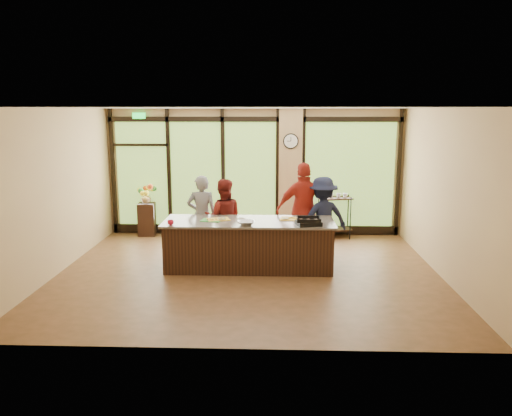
# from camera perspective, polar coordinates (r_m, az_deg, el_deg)

# --- Properties ---
(floor) EXTENTS (7.00, 7.00, 0.00)m
(floor) POSITION_cam_1_polar(r_m,az_deg,el_deg) (9.32, -0.89, -7.40)
(floor) COLOR #4E351B
(floor) RESTS_ON ground
(ceiling) EXTENTS (7.00, 7.00, 0.00)m
(ceiling) POSITION_cam_1_polar(r_m,az_deg,el_deg) (8.84, -0.95, 11.37)
(ceiling) COLOR white
(ceiling) RESTS_ON back_wall
(back_wall) EXTENTS (7.00, 0.00, 7.00)m
(back_wall) POSITION_cam_1_polar(r_m,az_deg,el_deg) (11.92, -0.16, 4.10)
(back_wall) COLOR tan
(back_wall) RESTS_ON floor
(left_wall) EXTENTS (0.00, 6.00, 6.00)m
(left_wall) POSITION_cam_1_polar(r_m,az_deg,el_deg) (9.79, -21.86, 1.73)
(left_wall) COLOR tan
(left_wall) RESTS_ON floor
(right_wall) EXTENTS (0.00, 6.00, 6.00)m
(right_wall) POSITION_cam_1_polar(r_m,az_deg,el_deg) (9.45, 20.80, 1.49)
(right_wall) COLOR tan
(right_wall) RESTS_ON floor
(window_wall) EXTENTS (6.90, 0.12, 3.00)m
(window_wall) POSITION_cam_1_polar(r_m,az_deg,el_deg) (11.89, 0.62, 3.57)
(window_wall) COLOR tan
(window_wall) RESTS_ON floor
(island_base) EXTENTS (3.10, 1.00, 0.88)m
(island_base) POSITION_cam_1_polar(r_m,az_deg,el_deg) (9.48, -0.80, -4.30)
(island_base) COLOR black
(island_base) RESTS_ON floor
(countertop) EXTENTS (3.20, 1.10, 0.04)m
(countertop) POSITION_cam_1_polar(r_m,az_deg,el_deg) (9.37, -0.81, -1.59)
(countertop) COLOR slate
(countertop) RESTS_ON island_base
(wall_clock) EXTENTS (0.36, 0.04, 0.36)m
(wall_clock) POSITION_cam_1_polar(r_m,az_deg,el_deg) (11.72, 4.00, 7.63)
(wall_clock) COLOR black
(wall_clock) RESTS_ON window_wall
(cook_left) EXTENTS (0.64, 0.45, 1.68)m
(cook_left) POSITION_cam_1_polar(r_m,az_deg,el_deg) (10.26, -6.20, -0.88)
(cook_left) COLOR slate
(cook_left) RESTS_ON floor
(cook_midleft) EXTENTS (0.82, 0.66, 1.61)m
(cook_midleft) POSITION_cam_1_polar(r_m,az_deg,el_deg) (10.17, -3.75, -1.15)
(cook_midleft) COLOR maroon
(cook_midleft) RESTS_ON floor
(cook_midright) EXTENTS (1.17, 0.57, 1.94)m
(cook_midright) POSITION_cam_1_polar(r_m,az_deg,el_deg) (10.14, 5.54, -0.26)
(cook_midright) COLOR #A22518
(cook_midright) RESTS_ON floor
(cook_right) EXTENTS (1.21, 0.92, 1.66)m
(cook_right) POSITION_cam_1_polar(r_m,az_deg,el_deg) (10.16, 7.60, -1.09)
(cook_right) COLOR #161A31
(cook_right) RESTS_ON floor
(roasting_pan) EXTENTS (0.49, 0.42, 0.08)m
(roasting_pan) POSITION_cam_1_polar(r_m,az_deg,el_deg) (9.05, 6.02, -1.73)
(roasting_pan) COLOR black
(roasting_pan) RESTS_ON countertop
(mixing_bowl) EXTENTS (0.35, 0.35, 0.07)m
(mixing_bowl) POSITION_cam_1_polar(r_m,az_deg,el_deg) (9.03, -1.13, -1.71)
(mixing_bowl) COLOR silver
(mixing_bowl) RESTS_ON countertop
(cutting_board_left) EXTENTS (0.41, 0.34, 0.01)m
(cutting_board_left) POSITION_cam_1_polar(r_m,az_deg,el_deg) (9.42, -5.14, -1.40)
(cutting_board_left) COLOR green
(cutting_board_left) RESTS_ON countertop
(cutting_board_center) EXTENTS (0.49, 0.43, 0.01)m
(cutting_board_center) POSITION_cam_1_polar(r_m,az_deg,el_deg) (9.48, -4.33, -1.30)
(cutting_board_center) COLOR gold
(cutting_board_center) RESTS_ON countertop
(cutting_board_right) EXTENTS (0.49, 0.40, 0.01)m
(cutting_board_right) POSITION_cam_1_polar(r_m,az_deg,el_deg) (9.52, 4.14, -1.24)
(cutting_board_right) COLOR gold
(cutting_board_right) RESTS_ON countertop
(prep_bowl_near) EXTENTS (0.18, 0.18, 0.05)m
(prep_bowl_near) POSITION_cam_1_polar(r_m,az_deg,el_deg) (9.43, -3.91, -1.26)
(prep_bowl_near) COLOR silver
(prep_bowl_near) RESTS_ON countertop
(prep_bowl_mid) EXTENTS (0.16, 0.16, 0.05)m
(prep_bowl_mid) POSITION_cam_1_polar(r_m,az_deg,el_deg) (9.37, -1.70, -1.32)
(prep_bowl_mid) COLOR silver
(prep_bowl_mid) RESTS_ON countertop
(prep_bowl_far) EXTENTS (0.14, 0.14, 0.03)m
(prep_bowl_far) POSITION_cam_1_polar(r_m,az_deg,el_deg) (9.46, 3.38, -1.26)
(prep_bowl_far) COLOR silver
(prep_bowl_far) RESTS_ON countertop
(red_ramekin) EXTENTS (0.15, 0.15, 0.09)m
(red_ramekin) POSITION_cam_1_polar(r_m,az_deg,el_deg) (9.15, -9.73, -1.65)
(red_ramekin) COLOR #B8122B
(red_ramekin) RESTS_ON countertop
(flower_stand) EXTENTS (0.42, 0.42, 0.78)m
(flower_stand) POSITION_cam_1_polar(r_m,az_deg,el_deg) (12.24, -12.36, -1.25)
(flower_stand) COLOR black
(flower_stand) RESTS_ON floor
(flower_vase) EXTENTS (0.31, 0.31, 0.25)m
(flower_vase) POSITION_cam_1_polar(r_m,az_deg,el_deg) (12.14, -12.46, 1.13)
(flower_vase) COLOR #967D51
(flower_vase) RESTS_ON flower_stand
(bar_cart) EXTENTS (0.86, 0.62, 1.06)m
(bar_cart) POSITION_cam_1_polar(r_m,az_deg,el_deg) (11.85, 8.93, -0.32)
(bar_cart) COLOR black
(bar_cart) RESTS_ON floor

